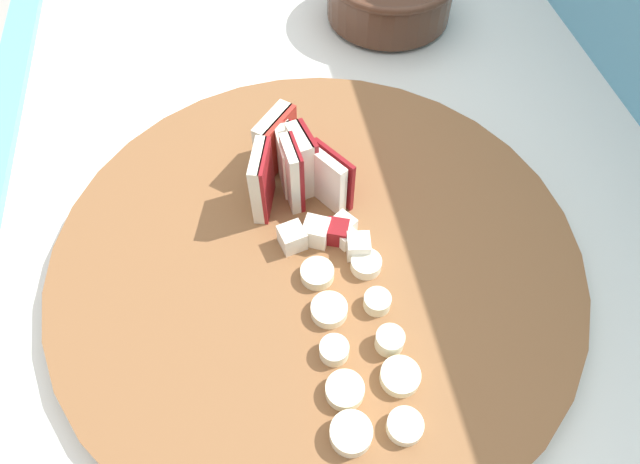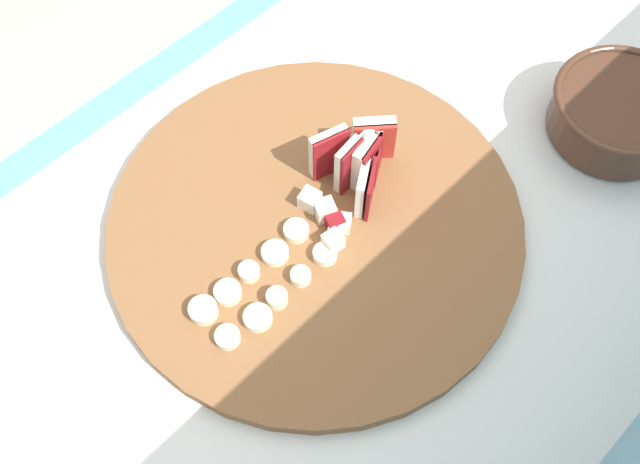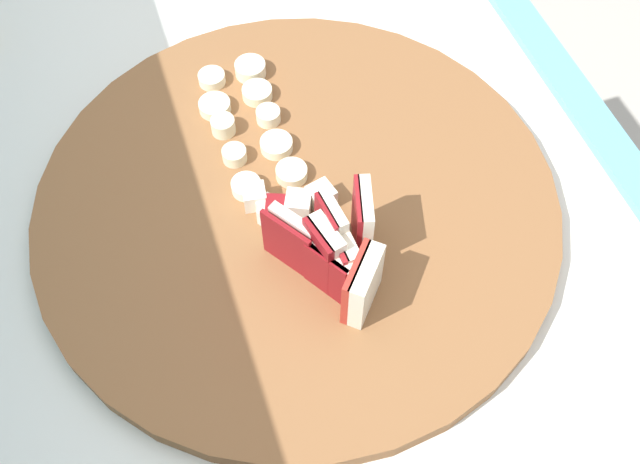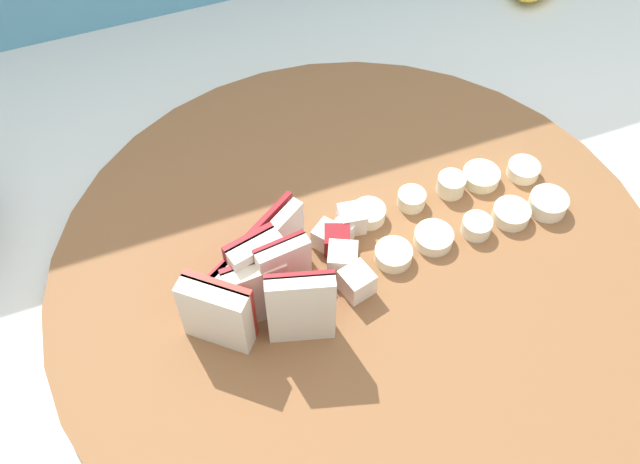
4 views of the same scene
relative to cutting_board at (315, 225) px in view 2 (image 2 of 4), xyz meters
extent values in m
plane|color=#B2ADA3|center=(-0.09, 0.03, -0.93)|extent=(10.00, 10.00, 0.00)
cube|color=silver|center=(-0.09, 0.03, -0.47)|extent=(1.26, 0.69, 0.92)
cube|color=#60A8C6|center=(-0.09, -0.30, -0.02)|extent=(1.26, 0.04, 0.04)
cylinder|color=brown|center=(0.00, 0.00, 0.00)|extent=(0.46, 0.46, 0.02)
cube|color=#B22D23|center=(-0.11, -0.01, 0.04)|extent=(0.04, 0.04, 0.06)
cube|color=beige|center=(-0.11, -0.02, 0.04)|extent=(0.04, 0.04, 0.06)
cube|color=maroon|center=(-0.06, -0.03, 0.04)|extent=(0.04, 0.02, 0.07)
cube|color=beige|center=(-0.06, -0.04, 0.04)|extent=(0.05, 0.02, 0.07)
cube|color=maroon|center=(-0.08, -0.01, 0.04)|extent=(0.04, 0.01, 0.06)
cube|color=beige|center=(-0.08, -0.01, 0.04)|extent=(0.04, 0.01, 0.06)
cube|color=maroon|center=(-0.06, -0.01, 0.04)|extent=(0.04, 0.01, 0.07)
cube|color=#EFE5CC|center=(-0.06, -0.01, 0.04)|extent=(0.04, 0.01, 0.07)
cube|color=maroon|center=(-0.08, 0.01, 0.04)|extent=(0.04, 0.01, 0.06)
cube|color=#EFE5CC|center=(-0.08, 0.00, 0.04)|extent=(0.04, 0.02, 0.06)
cube|color=maroon|center=(-0.10, 0.01, 0.04)|extent=(0.04, 0.03, 0.05)
cube|color=#EFE5CC|center=(-0.09, 0.00, 0.04)|extent=(0.04, 0.03, 0.05)
cube|color=maroon|center=(-0.06, 0.02, 0.04)|extent=(0.04, 0.03, 0.06)
cube|color=white|center=(-0.06, 0.02, 0.04)|extent=(0.05, 0.03, 0.06)
cube|color=maroon|center=(-0.01, 0.02, 0.02)|extent=(0.02, 0.02, 0.02)
cube|color=white|center=(-0.01, 0.00, 0.02)|extent=(0.03, 0.03, 0.02)
cube|color=white|center=(-0.01, -0.02, 0.02)|extent=(0.03, 0.03, 0.02)
cube|color=white|center=(0.00, 0.03, 0.02)|extent=(0.02, 0.02, 0.02)
cube|color=white|center=(0.01, 0.04, 0.02)|extent=(0.02, 0.02, 0.02)
cube|color=white|center=(-0.02, 0.03, 0.02)|extent=(0.03, 0.03, 0.02)
cylinder|color=beige|center=(0.03, 0.00, 0.01)|extent=(0.03, 0.03, 0.01)
cylinder|color=#F4EAC6|center=(0.06, 0.00, 0.01)|extent=(0.03, 0.03, 0.01)
cylinder|color=#F4EAC6|center=(0.09, 0.00, 0.02)|extent=(0.02, 0.02, 0.01)
cylinder|color=beige|center=(0.13, 0.00, 0.01)|extent=(0.03, 0.03, 0.01)
cylinder|color=#F4EAC6|center=(0.16, 0.00, 0.02)|extent=(0.03, 0.03, 0.01)
cylinder|color=white|center=(0.02, 0.04, 0.01)|extent=(0.03, 0.03, 0.01)
cylinder|color=beige|center=(0.06, 0.04, 0.02)|extent=(0.02, 0.02, 0.01)
cylinder|color=beige|center=(0.10, 0.04, 0.02)|extent=(0.02, 0.02, 0.02)
cylinder|color=beige|center=(0.12, 0.04, 0.01)|extent=(0.03, 0.03, 0.01)
cylinder|color=#F4EAC6|center=(0.16, 0.03, 0.01)|extent=(0.03, 0.03, 0.01)
cylinder|color=#4C2D1E|center=(-0.35, 0.15, -0.01)|extent=(0.08, 0.08, 0.01)
cylinder|color=#4C2D1E|center=(-0.35, 0.15, 0.02)|extent=(0.15, 0.15, 0.05)
torus|color=#4C2D1E|center=(-0.35, 0.15, 0.05)|extent=(0.16, 0.16, 0.01)
camera|label=1|loc=(0.26, -0.04, 0.41)|focal=30.84mm
camera|label=2|loc=(0.29, 0.29, 0.72)|focal=41.81mm
camera|label=3|loc=(-0.35, 0.10, 0.54)|focal=41.50mm
camera|label=4|loc=(-0.13, -0.26, 0.44)|focal=39.50mm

